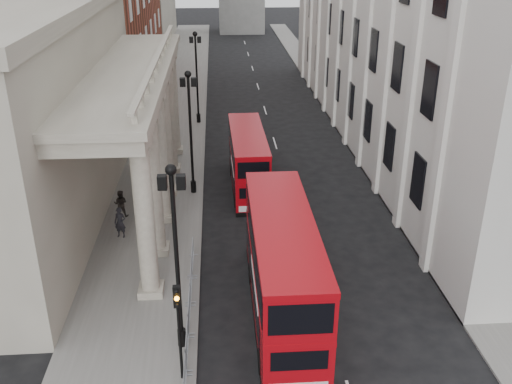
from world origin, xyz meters
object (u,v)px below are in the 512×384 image
Objects in this scene: lamp_post_mid at (190,125)px; pedestrian_b at (121,203)px; traffic_light at (178,316)px; bus_far at (248,159)px; lamp_post_north at (197,71)px; pedestrian_a at (120,223)px; pedestrian_c at (152,172)px; lamp_post_south at (176,247)px; bus_near at (283,267)px.

lamp_post_mid is 4.77× the size of pedestrian_b.
bus_far is at bearing 78.92° from traffic_light.
pedestrian_a is at bearing -100.27° from lamp_post_north.
pedestrian_a is 8.08m from pedestrian_c.
traffic_light is at bearing -87.16° from lamp_post_south.
lamp_post_south is 4.53× the size of pedestrian_a.
pedestrian_a is at bearing -107.16° from pedestrian_c.
lamp_post_north reaches higher than pedestrian_b.
bus_near is at bearing -28.55° from pedestrian_a.
pedestrian_b is (-4.47, 14.63, -2.12)m from traffic_light.
pedestrian_a is (-4.10, 11.94, -2.07)m from traffic_light.
bus_near is 17.59m from pedestrian_c.
pedestrian_c is at bearing 98.76° from traffic_light.
traffic_light is 2.47× the size of pedestrian_b.
bus_far is (-0.74, 14.70, -0.44)m from bus_near.
traffic_light is at bearing -89.68° from lamp_post_mid.
lamp_post_north is at bearing 103.01° from bus_far.
bus_near reaches higher than pedestrian_b.
lamp_post_mid is 5.36m from pedestrian_c.
traffic_light reaches higher than bus_far.
lamp_post_mid is 4.53× the size of pedestrian_a.
pedestrian_a is 2.72m from pedestrian_b.
traffic_light is 12.80m from pedestrian_a.
traffic_light is (0.10, -2.02, -1.80)m from lamp_post_south.
lamp_post_south is 5.35× the size of pedestrian_c.
lamp_post_mid is at bearing 90.32° from traffic_light.
traffic_light is 20.31m from pedestrian_c.
lamp_post_mid reaches higher than pedestrian_a.
bus_far is at bearing 77.30° from lamp_post_south.
bus_far is at bearing 55.45° from pedestrian_a.
lamp_post_north is 0.74× the size of bus_near.
lamp_post_north is (0.00, 16.00, 0.00)m from lamp_post_mid.
pedestrian_a is at bearing -139.51° from bus_far.
lamp_post_north is at bearing 90.17° from traffic_light.
lamp_post_north is at bearing 68.17° from pedestrian_c.
bus_near reaches higher than bus_far.
lamp_post_mid is 0.89× the size of bus_far.
bus_far is at bearing -19.34° from pedestrian_c.
lamp_post_south is 0.89× the size of bus_far.
lamp_post_south is 13.91m from pedestrian_b.
lamp_post_south is 18.62m from pedestrian_c.
bus_near is 14.73m from bus_far.
lamp_post_south is 1.93× the size of traffic_light.
pedestrian_c is (-2.98, 17.94, -4.01)m from lamp_post_south.
pedestrian_c is at bearing 169.55° from bus_far.
traffic_light is 2.76× the size of pedestrian_c.
pedestrian_a is at bearing -123.37° from lamp_post_mid.
lamp_post_north is 5.35× the size of pedestrian_c.
bus_far is at bearing 12.08° from lamp_post_mid.
lamp_post_south reaches higher than bus_far.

